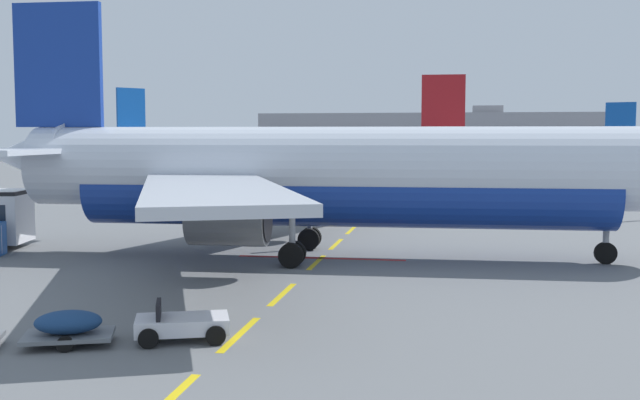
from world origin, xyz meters
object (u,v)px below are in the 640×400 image
airliner_far_center (209,146)px  airliner_mid_left (532,155)px  ground_power_truck (164,190)px  baggage_train (70,327)px  airliner_foreground (331,175)px  airliner_far_right (313,155)px

airliner_far_center → airliner_mid_left: bearing=-15.9°
ground_power_truck → baggage_train: 37.78m
baggage_train → airliner_foreground: bearing=73.5°
airliner_far_center → airliner_far_right: (24.36, -41.02, -0.31)m
airliner_foreground → baggage_train: size_ratio=4.05×
airliner_mid_left → ground_power_truck: size_ratio=3.80×
airliner_far_right → ground_power_truck: airliner_far_right is taller
airliner_far_center → baggage_train: size_ratio=3.82×
ground_power_truck → airliner_mid_left: bearing=56.0°
airliner_far_right → baggage_train: bearing=-86.5°
airliner_mid_left → baggage_train: airliner_mid_left is taller
airliner_foreground → airliner_far_center: airliner_far_center is taller
airliner_mid_left → airliner_far_right: 36.29m
airliner_far_right → ground_power_truck: size_ratio=4.63×
airliner_foreground → airliner_mid_left: bearing=76.8°
ground_power_truck → airliner_foreground: bearing=-51.0°
airliner_foreground → airliner_far_right: (-8.16, 39.88, -0.18)m
airliner_far_right → ground_power_truck: bearing=-111.8°
airliner_far_center → airliner_far_right: 47.71m
baggage_train → airliner_far_right: bearing=93.5°
airliner_foreground → ground_power_truck: (-16.12, 19.93, -2.30)m
airliner_mid_left → ground_power_truck: airliner_mid_left is taller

